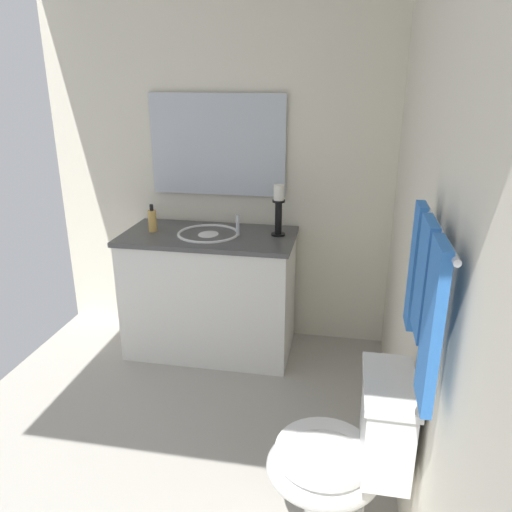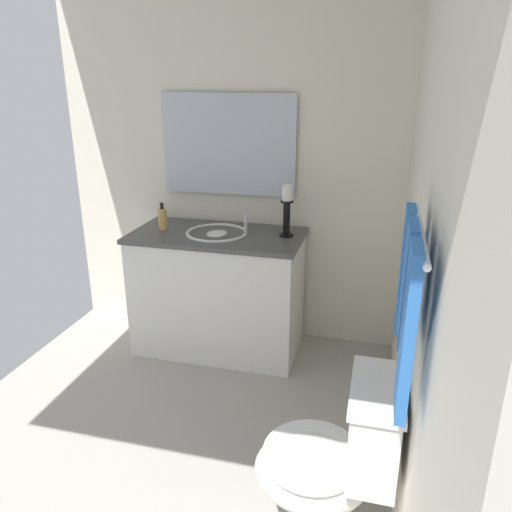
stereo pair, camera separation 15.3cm
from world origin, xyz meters
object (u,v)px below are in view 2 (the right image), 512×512
Objects in this scene: sink_basin at (218,239)px; toilet at (330,465)px; vanity_cabinet at (219,292)px; towel_bar at (420,230)px; towel_near_vanity at (405,270)px; soap_bottle at (163,218)px; towel_center at (408,283)px; towel_near_corner at (408,332)px; mirror at (229,145)px; candle_holder_tall at (287,209)px.

sink_basin reaches higher than toilet.
towel_bar reaches higher than vanity_cabinet.
sink_basin is at bearing -139.14° from towel_near_vanity.
soap_bottle is 1.94m from toilet.
towel_center is 0.21m from towel_near_corner.
towel_center reaches higher than soap_bottle.
toilet is 0.87m from towel_near_corner.
mirror reaches higher than towel_bar.
sink_basin is 2.05m from towel_near_corner.
vanity_cabinet is 2.15m from towel_near_corner.
towel_bar is 1.29× the size of towel_near_corner.
soap_bottle is 1.97m from towel_near_vanity.
towel_near_corner reaches higher than candle_holder_tall.
towel_near_vanity is (1.56, 1.11, -0.20)m from mirror.
mirror is at bearing -150.68° from towel_near_corner.
vanity_cabinet is at bearing -142.85° from towel_bar.
toilet is (1.36, 1.28, -0.54)m from soap_bottle.
towel_near_corner is at bearing 20.80° from candle_holder_tall.
towel_near_corner reaches higher than sink_basin.
towel_bar is (0.12, 0.22, 1.00)m from toilet.
towel_bar is (1.48, 1.12, 0.57)m from sink_basin.
towel_center is at bearing 0.00° from towel_near_vanity.
candle_holder_tall is 1.88m from towel_near_corner.
towel_bar is at bearing 175.00° from towel_near_corner.
towel_near_corner is at bearing 0.00° from towel_center.
vanity_cabinet is at bearing -139.11° from towel_near_vanity.
toilet is 1.03m from towel_bar.
vanity_cabinet is at bearing -143.29° from towel_center.
towel_bar is at bearing 32.51° from mirror.
sink_basin reaches higher than vanity_cabinet.
soap_bottle is (0.00, -0.38, 0.49)m from vanity_cabinet.
towel_bar is (1.48, 1.50, 0.46)m from soap_bottle.
vanity_cabinet is 0.74m from candle_holder_tall.
soap_bottle is (0.00, -0.38, 0.11)m from sink_basin.
mirror is 2.06× the size of towel_near_vanity.
soap_bottle reaches higher than toilet.
towel_center reaches higher than sink_basin.
towel_near_vanity reaches higher than toilet.
towel_center is (1.48, 1.11, 0.41)m from sink_basin.
mirror is at bearing -116.35° from candle_holder_tall.
towel_center is at bearing 59.07° from toilet.
toilet is at bearing -118.84° from towel_bar.
vanity_cabinet is at bearing -146.79° from towel_near_corner.
towel_center is at bearing 36.71° from vanity_cabinet.
mirror reaches higher than toilet.
mirror is 0.66m from soap_bottle.
towel_near_vanity is at bearing 180.00° from towel_near_corner.
towel_center is (1.48, 1.49, 0.30)m from soap_bottle.
towel_near_vanity is at bearing 49.34° from soap_bottle.
vanity_cabinet is 1.63m from toilet.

